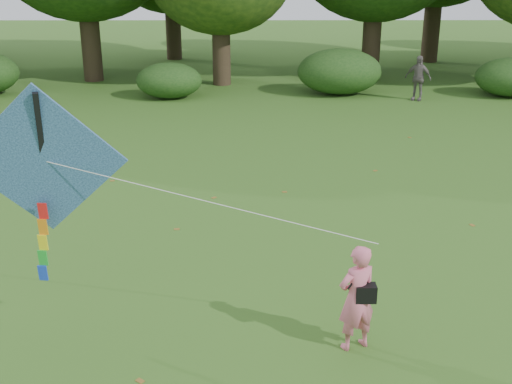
{
  "coord_description": "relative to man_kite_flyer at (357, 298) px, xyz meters",
  "views": [
    {
      "loc": [
        -0.58,
        -8.81,
        5.52
      ],
      "look_at": [
        -0.54,
        2.0,
        1.5
      ],
      "focal_mm": 45.0,
      "sensor_mm": 36.0,
      "label": 1
    }
  ],
  "objects": [
    {
      "name": "man_kite_flyer",
      "position": [
        0.0,
        0.0,
        0.0
      ],
      "size": [
        0.72,
        0.61,
        1.66
      ],
      "primitive_type": "imported",
      "rotation": [
        0.0,
        0.0,
        3.57
      ],
      "color": "#DD6881",
      "rests_on": "ground"
    },
    {
      "name": "shrub_band",
      "position": [
        -1.64,
        18.23,
        0.03
      ],
      "size": [
        39.15,
        3.22,
        1.88
      ],
      "color": "#264919",
      "rests_on": "ground"
    },
    {
      "name": "fallen_leaves",
      "position": [
        -0.25,
        4.23,
        -0.83
      ],
      "size": [
        8.81,
        14.91,
        0.01
      ],
      "color": "brown",
      "rests_on": "ground"
    },
    {
      "name": "bystander_right",
      "position": [
        5.06,
        17.28,
        0.06
      ],
      "size": [
        1.12,
        0.89,
        1.78
      ],
      "primitive_type": "imported",
      "rotation": [
        0.0,
        0.0,
        -0.51
      ],
      "color": "slate",
      "rests_on": "ground"
    },
    {
      "name": "ground",
      "position": [
        -0.92,
        0.63,
        -0.83
      ],
      "size": [
        100.0,
        100.0,
        0.0
      ],
      "primitive_type": "plane",
      "color": "#265114",
      "rests_on": "ground"
    },
    {
      "name": "flying_kite",
      "position": [
        -4.55,
        0.71,
        1.83
      ],
      "size": [
        6.02,
        1.16,
        3.16
      ],
      "color": "#2754AB",
      "rests_on": "ground"
    },
    {
      "name": "crossbody_bag",
      "position": [
        0.12,
        -0.03,
        0.11
      ],
      "size": [
        0.43,
        0.2,
        0.69
      ],
      "color": "black",
      "rests_on": "ground"
    }
  ]
}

